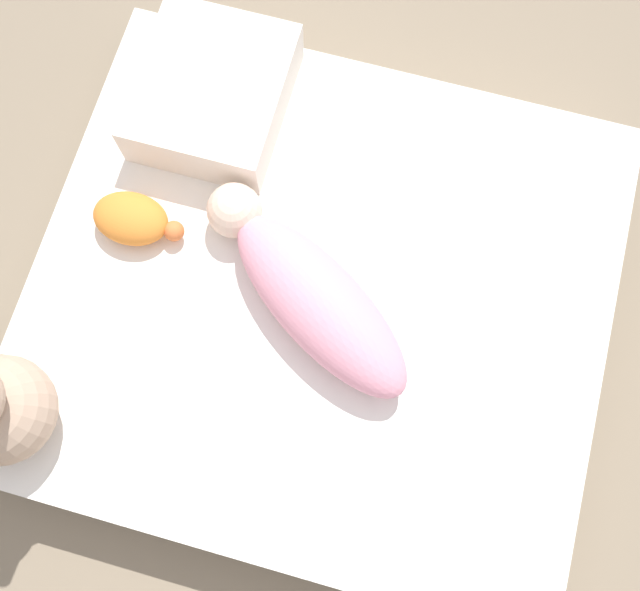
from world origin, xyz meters
TOP-DOWN VIEW (x-y plane):
  - ground_plane at (0.00, 0.00)m, footprint 12.00×12.00m
  - bed_mattress at (0.00, 0.00)m, footprint 1.17×1.08m
  - swaddled_baby at (-0.02, -0.02)m, footprint 0.52×0.40m
  - pillow at (-0.33, 0.35)m, footprint 0.30×0.35m
  - turtle_plush at (-0.41, 0.04)m, footprint 0.19×0.11m

SIDE VIEW (x-z plane):
  - ground_plane at x=0.00m, z-range 0.00..0.00m
  - bed_mattress at x=0.00m, z-range 0.00..0.17m
  - turtle_plush at x=-0.41m, z-range 0.17..0.24m
  - pillow at x=-0.33m, z-range 0.17..0.28m
  - swaddled_baby at x=-0.02m, z-range 0.17..0.29m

